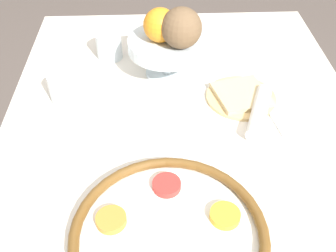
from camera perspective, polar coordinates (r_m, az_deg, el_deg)
The scene contains 10 objects.
dining_table at distance 1.17m, azimuth 2.10°, elevation -14.76°, with size 1.20×0.86×0.73m.
seder_plate at distance 0.71m, azimuth 0.17°, elevation -15.46°, with size 0.35×0.35×0.03m.
fruit_stand at distance 1.03m, azimuth -0.11°, elevation 11.32°, with size 0.20×0.20×0.11m.
orange_fruit at distance 0.99m, azimuth -1.14°, elevation 14.43°, with size 0.08×0.08×0.08m.
coconut at distance 0.97m, azimuth 1.76°, elevation 14.04°, with size 0.10×0.10×0.10m.
bread_plate at distance 1.00m, azimuth 10.56°, elevation 4.30°, with size 0.17×0.17×0.02m.
napkin_roll at distance 0.95m, azimuth 13.10°, elevation 2.03°, with size 0.18×0.10×0.04m.
cup_near at distance 1.00m, azimuth -14.88°, elevation 5.42°, with size 0.07×0.07×0.07m.
cup_far at distance 1.14m, azimuth -8.54°, elevation 11.45°, with size 0.07×0.07×0.07m.
spoon at distance 0.97m, azimuth 15.07°, elevation 1.66°, with size 0.15×0.04×0.01m.
Camera 1 is at (-0.63, 0.07, 1.35)m, focal length 42.00 mm.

